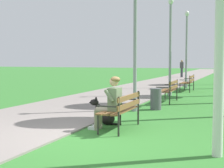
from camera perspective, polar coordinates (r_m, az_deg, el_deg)
The scene contains 12 objects.
ground_plane at distance 6.86m, azimuth -5.04°, elevation -9.43°, with size 120.00×120.00×0.00m, color #33752D.
paved_path at distance 30.44m, azimuth 12.03°, elevation 1.11°, with size 3.78×60.00×0.04m, color gray.
park_bench_near at distance 7.55m, azimuth 1.76°, elevation -4.20°, with size 0.55×1.50×0.85m.
park_bench_mid at distance 12.58m, azimuth 10.01°, elevation -0.89°, with size 0.55×1.50×0.85m.
park_bench_far at distance 17.22m, azimuth 13.31°, elevation 0.42°, with size 0.55×1.50×0.85m.
person_seated_on_near_bench at distance 7.41m, azimuth -0.28°, elevation -3.03°, with size 0.74×0.49×1.25m.
dog_black at distance 8.14m, azimuth -1.50°, elevation -5.38°, with size 0.83×0.36×0.71m.
lamp_post_near at distance 10.24m, azimuth 4.09°, elevation 6.19°, with size 0.24×0.24×3.80m.
lamp_post_mid at distance 15.01m, azimuth 10.24°, elevation 6.75°, with size 0.24×0.24×4.44m.
lamp_post_far at distance 19.34m, azimuth 13.01°, elevation 6.16°, with size 0.24×0.24×4.47m.
litter_bin at distance 10.67m, azimuth 7.75°, elevation -2.64°, with size 0.36×0.36×0.70m, color #515156.
pedestrian_distant at distance 30.77m, azimuth 12.22°, elevation 2.67°, with size 0.32×0.22×1.65m.
Camera 1 is at (3.05, -5.92, 1.61)m, focal length 51.77 mm.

